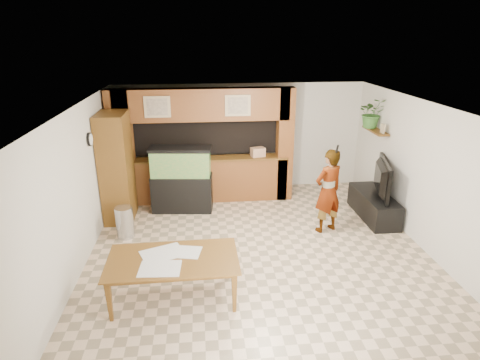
{
  "coord_description": "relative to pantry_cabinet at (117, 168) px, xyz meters",
  "views": [
    {
      "loc": [
        -0.97,
        -6.3,
        3.72
      ],
      "look_at": [
        -0.27,
        0.6,
        1.16
      ],
      "focal_mm": 30.0,
      "sensor_mm": 36.0,
      "label": 1
    }
  ],
  "objects": [
    {
      "name": "counter_box",
      "position": [
        3.03,
        0.76,
        0.02
      ],
      "size": [
        0.35,
        0.28,
        0.21
      ],
      "primitive_type": "cube",
      "rotation": [
        0.0,
        0.0,
        0.27
      ],
      "color": "tan",
      "rests_on": "partition"
    },
    {
      "name": "person",
      "position": [
        4.15,
        -1.01,
        -0.28
      ],
      "size": [
        0.72,
        0.61,
        1.68
      ],
      "primitive_type": "imported",
      "rotation": [
        0.0,
        0.0,
        3.54
      ],
      "color": "tan",
      "rests_on": "floor"
    },
    {
      "name": "wall_back",
      "position": [
        2.7,
        1.56,
        0.18
      ],
      "size": [
        6.0,
        0.0,
        6.0
      ],
      "primitive_type": "plane",
      "rotation": [
        1.57,
        0.0,
        0.0
      ],
      "color": "beige",
      "rests_on": "floor"
    },
    {
      "name": "wall_shelf",
      "position": [
        5.55,
        0.26,
        0.58
      ],
      "size": [
        0.25,
        0.9,
        0.04
      ],
      "primitive_type": "cube",
      "color": "brown",
      "rests_on": "wall_right"
    },
    {
      "name": "pantry_cabinet",
      "position": [
        0.0,
        0.0,
        0.0
      ],
      "size": [
        0.56,
        0.92,
        2.24
      ],
      "primitive_type": "cube",
      "color": "brown",
      "rests_on": "floor"
    },
    {
      "name": "tv_stand",
      "position": [
        5.35,
        -0.51,
        -0.86
      ],
      "size": [
        0.57,
        1.55,
        0.52
      ],
      "primitive_type": "cube",
      "color": "black",
      "rests_on": "floor"
    },
    {
      "name": "dining_table",
      "position": [
        1.27,
        -2.93,
        -0.79
      ],
      "size": [
        1.9,
        1.07,
        0.66
      ],
      "primitive_type": "imported",
      "rotation": [
        0.0,
        0.0,
        0.01
      ],
      "color": "brown",
      "rests_on": "floor"
    },
    {
      "name": "newspaper_a",
      "position": [
        1.12,
        -2.75,
        -0.45
      ],
      "size": [
        0.73,
        0.63,
        0.01
      ],
      "primitive_type": "cube",
      "rotation": [
        0.0,
        0.0,
        0.38
      ],
      "color": "silver",
      "rests_on": "dining_table"
    },
    {
      "name": "partition",
      "position": [
        1.75,
        0.95,
        0.19
      ],
      "size": [
        4.2,
        0.99,
        2.6
      ],
      "color": "brown",
      "rests_on": "floor"
    },
    {
      "name": "wall_left",
      "position": [
        -0.3,
        -1.69,
        0.18
      ],
      "size": [
        0.0,
        6.5,
        6.5
      ],
      "primitive_type": "plane",
      "rotation": [
        1.57,
        0.0,
        1.57
      ],
      "color": "beige",
      "rests_on": "floor"
    },
    {
      "name": "newspaper_b",
      "position": [
        1.11,
        -3.15,
        -0.45
      ],
      "size": [
        0.59,
        0.45,
        0.01
      ],
      "primitive_type": "cube",
      "rotation": [
        0.0,
        0.0,
        -0.06
      ],
      "color": "silver",
      "rests_on": "dining_table"
    },
    {
      "name": "aquarium",
      "position": [
        1.29,
        0.26,
        -0.42
      ],
      "size": [
        1.3,
        0.49,
        1.44
      ],
      "rotation": [
        0.0,
        0.0,
        -0.1
      ],
      "color": "black",
      "rests_on": "floor"
    },
    {
      "name": "microphone",
      "position": [
        4.2,
        -1.17,
        0.61
      ],
      "size": [
        0.04,
        0.1,
        0.17
      ],
      "primitive_type": "cylinder",
      "rotation": [
        0.44,
        0.0,
        0.0
      ],
      "color": "black",
      "rests_on": "person"
    },
    {
      "name": "photo_frame",
      "position": [
        5.55,
        -0.07,
        0.7
      ],
      "size": [
        0.04,
        0.15,
        0.2
      ],
      "primitive_type": "cube",
      "rotation": [
        0.0,
        0.0,
        0.06
      ],
      "color": "tan",
      "rests_on": "wall_shelf"
    },
    {
      "name": "television",
      "position": [
        5.35,
        -0.51,
        -0.23
      ],
      "size": [
        0.52,
        1.3,
        0.75
      ],
      "primitive_type": "imported",
      "rotation": [
        0.0,
        0.0,
        1.29
      ],
      "color": "black",
      "rests_on": "tv_stand"
    },
    {
      "name": "newspaper_c",
      "position": [
        1.42,
        -2.73,
        -0.46
      ],
      "size": [
        0.56,
        0.46,
        0.01
      ],
      "primitive_type": "cube",
      "rotation": [
        0.0,
        0.0,
        -0.21
      ],
      "color": "silver",
      "rests_on": "dining_table"
    },
    {
      "name": "trash_can",
      "position": [
        0.23,
        -0.89,
        -0.81
      ],
      "size": [
        0.34,
        0.34,
        0.62
      ],
      "primitive_type": "cylinder",
      "color": "#B2B2B7",
      "rests_on": "floor"
    },
    {
      "name": "wall_right",
      "position": [
        5.7,
        -1.69,
        0.18
      ],
      "size": [
        0.0,
        6.5,
        6.5
      ],
      "primitive_type": "plane",
      "rotation": [
        1.57,
        0.0,
        -1.57
      ],
      "color": "beige",
      "rests_on": "floor"
    },
    {
      "name": "wall_clock",
      "position": [
        -0.27,
        -0.69,
        0.78
      ],
      "size": [
        0.05,
        0.25,
        0.25
      ],
      "color": "black",
      "rests_on": "wall_left"
    },
    {
      "name": "potted_plant",
      "position": [
        5.52,
        0.46,
        0.93
      ],
      "size": [
        0.65,
        0.58,
        0.67
      ],
      "primitive_type": "imported",
      "rotation": [
        0.0,
        0.0,
        -0.11
      ],
      "color": "#336528",
      "rests_on": "wall_shelf"
    },
    {
      "name": "ceiling",
      "position": [
        2.7,
        -1.69,
        1.48
      ],
      "size": [
        6.5,
        6.5,
        0.0
      ],
      "primitive_type": "plane",
      "color": "white",
      "rests_on": "wall_back"
    },
    {
      "name": "floor",
      "position": [
        2.7,
        -1.69,
        -1.12
      ],
      "size": [
        6.5,
        6.5,
        0.0
      ],
      "primitive_type": "plane",
      "color": "#D2B291",
      "rests_on": "ground"
    }
  ]
}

